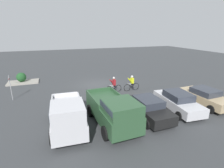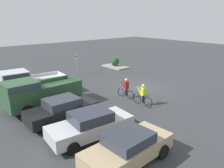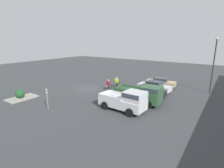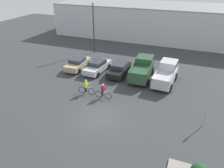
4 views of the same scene
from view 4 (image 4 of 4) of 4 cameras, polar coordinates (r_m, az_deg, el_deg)
The scene contains 11 objects.
ground_plane at distance 19.24m, azimuth -3.37°, elevation -8.63°, with size 80.00×80.00×0.00m, color #383A3D.
warehouse_building at distance 43.35m, azimuth 12.87°, elevation 15.68°, with size 39.06×12.00×5.90m.
sedan_0 at distance 28.58m, azimuth -8.97°, elevation 5.35°, with size 2.12×4.41×1.42m.
sedan_1 at distance 27.38m, azimuth -3.81°, elevation 4.66°, with size 2.19×4.67×1.48m.
sedan_2 at distance 26.56m, azimuth 1.87°, elevation 3.94°, with size 1.97×4.44×1.45m.
pickup_truck_0 at distance 25.98m, azimuth 7.95°, elevation 4.13°, with size 2.46×5.28×2.18m.
pickup_truck_1 at distance 25.23m, azimuth 14.00°, elevation 2.84°, with size 2.35×5.00×2.24m.
cyclist_0 at distance 21.54m, azimuth -2.34°, elevation -1.85°, with size 1.74×0.47×1.62m.
cyclist_1 at distance 22.41m, azimuth -6.75°, elevation -0.77°, with size 1.78×0.47×1.63m.
fire_lane_sign at distance 18.88m, azimuth 23.28°, elevation -6.80°, with size 0.06×0.30×2.31m.
lamppost at distance 33.51m, azimuth -4.86°, elevation 15.28°, with size 0.36×0.36×7.41m.
Camera 4 is at (6.81, -13.99, 11.32)m, focal length 35.00 mm.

